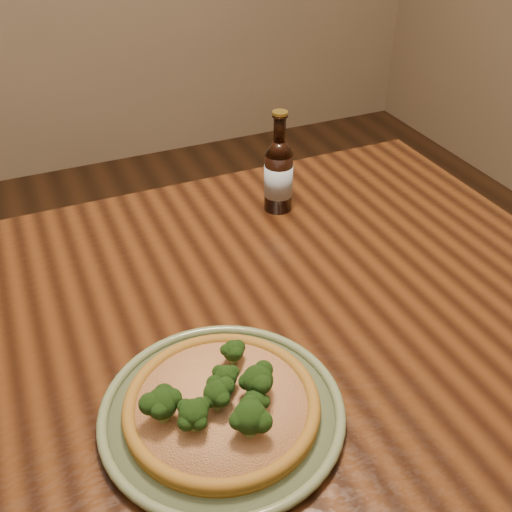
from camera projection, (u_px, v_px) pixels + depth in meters
name	position (u px, v px, depth m)	size (l,w,h in m)	color
table	(128.00, 393.00, 0.94)	(1.60, 0.90, 0.75)	#42210E
plate	(222.00, 412.00, 0.78)	(0.32, 0.32, 0.02)	#697852
pizza	(222.00, 404.00, 0.76)	(0.25, 0.25, 0.07)	olive
beer_bottle	(279.00, 175.00, 1.17)	(0.06, 0.06, 0.21)	black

